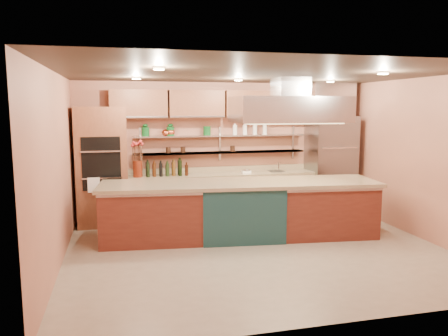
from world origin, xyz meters
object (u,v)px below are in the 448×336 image
object	(u,v)px
copper_kettle	(166,133)
green_canister	(207,131)
flower_vase	(138,169)
refrigerator	(330,165)
kitchen_scale	(246,171)
island	(240,210)

from	to	relation	value
copper_kettle	green_canister	bearing A→B (deg)	0.00
flower_vase	green_canister	distance (m)	1.62
refrigerator	green_canister	size ratio (longest dim) A/B	11.46
flower_vase	kitchen_scale	bearing A→B (deg)	0.00
refrigerator	kitchen_scale	distance (m)	1.91
kitchen_scale	green_canister	distance (m)	1.16
refrigerator	green_canister	world-z (taller)	refrigerator
refrigerator	copper_kettle	size ratio (longest dim) A/B	12.71
island	refrigerator	bearing A→B (deg)	35.37
green_canister	kitchen_scale	bearing A→B (deg)	-15.67
kitchen_scale	green_canister	bearing A→B (deg)	-175.96
refrigerator	flower_vase	world-z (taller)	refrigerator
refrigerator	kitchen_scale	xyz separation A→B (m)	(-1.91, 0.01, -0.07)
refrigerator	island	distance (m)	2.84
kitchen_scale	island	bearing A→B (deg)	-90.90
kitchen_scale	copper_kettle	world-z (taller)	copper_kettle
island	kitchen_scale	bearing A→B (deg)	75.46
copper_kettle	green_canister	size ratio (longest dim) A/B	0.90
green_canister	copper_kettle	bearing A→B (deg)	180.00
refrigerator	flower_vase	distance (m)	4.13
refrigerator	copper_kettle	distance (m)	3.63
island	green_canister	bearing A→B (deg)	105.66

